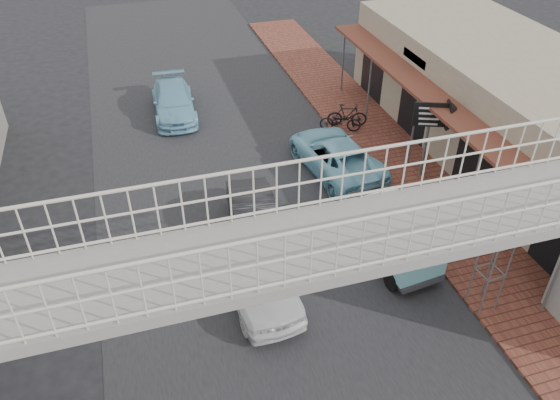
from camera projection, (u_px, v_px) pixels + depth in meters
ground at (276, 289)px, 16.05m from camera, size 120.00×120.00×0.00m
road_strip at (276, 288)px, 16.05m from camera, size 10.00×60.00×0.01m
sidewalk at (424, 193)px, 19.86m from camera, size 3.00×40.00×0.10m
shophouse_row at (525, 116)px, 20.52m from camera, size 7.20×18.00×4.00m
footbridge at (332, 313)px, 11.09m from camera, size 16.40×2.40×6.34m
white_hatchback at (255, 273)px, 15.53m from camera, size 2.09×4.48×1.48m
dark_sedan at (255, 220)px, 17.62m from camera, size 1.80×4.16×1.33m
angkot_curb at (336, 155)px, 20.83m from camera, size 2.83×5.08×1.34m
angkot_far at (173, 101)px, 24.62m from camera, size 2.02×4.51×1.28m
angkot_van at (394, 231)px, 16.48m from camera, size 1.94×3.64×1.71m
motorcycle_near at (340, 121)px, 23.29m from camera, size 1.86×1.26×0.92m
motorcycle_far at (347, 115)px, 23.58m from camera, size 1.79×1.02×1.04m
street_clock at (501, 235)px, 13.89m from camera, size 0.78×0.65×3.09m
arrow_sign at (453, 116)px, 19.19m from camera, size 1.89×1.28×3.13m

